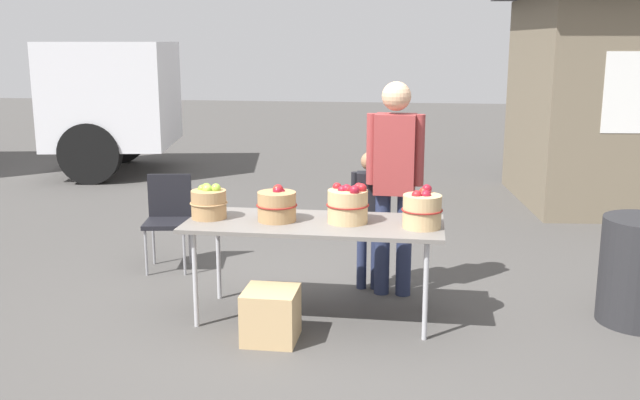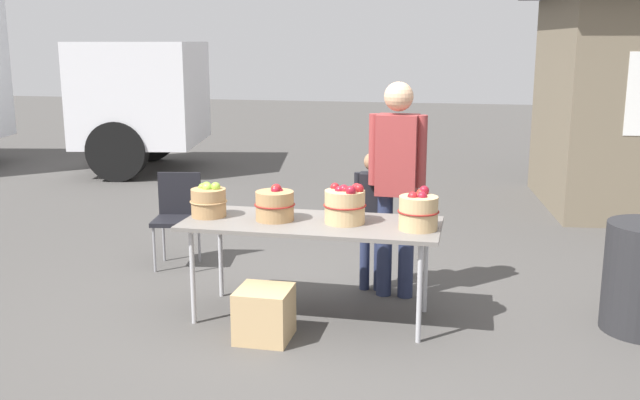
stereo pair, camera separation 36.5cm
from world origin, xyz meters
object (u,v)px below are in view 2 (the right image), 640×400
object	(u,v)px
apple_basket_green_0	(208,201)
vendor_adult	(397,173)
child_customer	(373,210)
market_table	(311,228)
apple_basket_red_1	(345,205)
apple_basket_red_0	(275,205)
produce_crate	(264,314)
apple_basket_red_2	(418,211)
folding_chair	(178,212)

from	to	relation	value
apple_basket_green_0	vendor_adult	xyz separation A→B (m)	(1.36, 0.61, 0.16)
apple_basket_green_0	child_customer	distance (m)	1.38
market_table	apple_basket_red_1	distance (m)	0.31
apple_basket_red_0	apple_basket_red_1	bearing A→B (deg)	2.59
market_table	apple_basket_green_0	distance (m)	0.82
vendor_adult	produce_crate	world-z (taller)	vendor_adult
apple_basket_red_2	market_table	bearing A→B (deg)	176.08
folding_chair	apple_basket_red_0	bearing A→B (deg)	-50.27
child_customer	produce_crate	bearing A→B (deg)	60.41
apple_basket_red_2	vendor_adult	size ratio (longest dim) A/B	0.17
apple_basket_red_0	child_customer	distance (m)	0.98
market_table	vendor_adult	xyz separation A→B (m)	(0.56, 0.61, 0.32)
market_table	child_customer	size ratio (longest dim) A/B	1.62
apple_basket_red_0	vendor_adult	bearing A→B (deg)	36.42
vendor_adult	folding_chair	bearing A→B (deg)	-8.83
apple_basket_red_0	apple_basket_red_2	xyz separation A→B (m)	(1.07, -0.05, 0.01)
apple_basket_red_2	child_customer	distance (m)	0.91
market_table	folding_chair	size ratio (longest dim) A/B	2.21
apple_basket_green_0	apple_basket_red_1	bearing A→B (deg)	1.02
apple_basket_green_0	apple_basket_red_1	distance (m)	1.05
apple_basket_red_1	apple_basket_red_2	size ratio (longest dim) A/B	1.06
apple_basket_red_1	vendor_adult	bearing A→B (deg)	62.33
apple_basket_red_0	produce_crate	world-z (taller)	apple_basket_red_0
child_customer	produce_crate	size ratio (longest dim) A/B	3.17
apple_basket_red_2	child_customer	bearing A→B (deg)	119.21
child_customer	apple_basket_green_0	bearing A→B (deg)	28.76
apple_basket_green_0	vendor_adult	world-z (taller)	vendor_adult
apple_basket_green_0	produce_crate	xyz separation A→B (m)	(0.57, -0.47, -0.68)
folding_chair	market_table	bearing A→B (deg)	-44.53
market_table	produce_crate	distance (m)	0.74
apple_basket_red_1	produce_crate	distance (m)	0.98
apple_basket_red_0	folding_chair	world-z (taller)	apple_basket_red_0
market_table	apple_basket_red_2	world-z (taller)	apple_basket_red_2
market_table	vendor_adult	size ratio (longest dim) A/B	1.09
produce_crate	apple_basket_red_0	bearing A→B (deg)	95.38
market_table	apple_basket_red_1	xyz separation A→B (m)	(0.25, 0.02, 0.18)
apple_basket_red_0	market_table	bearing A→B (deg)	1.15
vendor_adult	folding_chair	xyz separation A→B (m)	(-2.08, 0.43, -0.52)
apple_basket_red_2	vendor_adult	distance (m)	0.72
apple_basket_green_0	apple_basket_red_2	size ratio (longest dim) A/B	0.95
apple_basket_red_1	child_customer	size ratio (longest dim) A/B	0.27
apple_basket_red_2	apple_basket_green_0	bearing A→B (deg)	178.07
vendor_adult	folding_chair	size ratio (longest dim) A/B	2.03
vendor_adult	produce_crate	bearing A→B (deg)	56.61
apple_basket_red_2	produce_crate	bearing A→B (deg)	-158.02
market_table	vendor_adult	bearing A→B (deg)	47.56
apple_basket_green_0	child_customer	world-z (taller)	child_customer
apple_basket_red_0	vendor_adult	size ratio (longest dim) A/B	0.17
apple_basket_green_0	folding_chair	size ratio (longest dim) A/B	0.33
apple_basket_green_0	child_customer	bearing A→B (deg)	32.08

